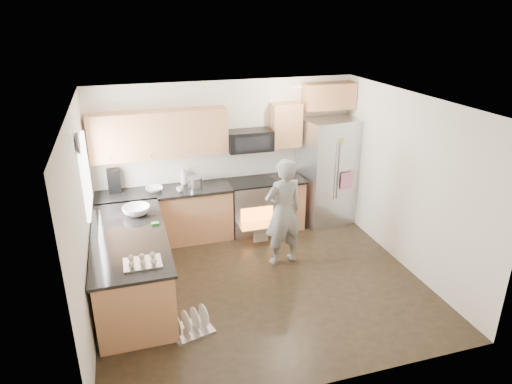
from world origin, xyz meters
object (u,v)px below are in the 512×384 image
object	(u,v)px
stove_range	(252,195)
refrigerator	(327,171)
person	(283,212)
dish_rack	(191,325)

from	to	relation	value
stove_range	refrigerator	distance (m)	1.45
refrigerator	person	bearing A→B (deg)	-145.85
person	dish_rack	xyz separation A→B (m)	(-1.63, -1.24, -0.76)
refrigerator	dish_rack	xyz separation A→B (m)	(-2.91, -2.44, -0.88)
stove_range	dish_rack	xyz separation A→B (m)	(-1.49, -2.43, -0.59)
stove_range	person	world-z (taller)	stove_range
person	dish_rack	distance (m)	2.19
stove_range	person	distance (m)	1.21
stove_range	refrigerator	xyz separation A→B (m)	(1.42, 0.01, 0.28)
stove_range	person	xyz separation A→B (m)	(0.15, -1.19, 0.16)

